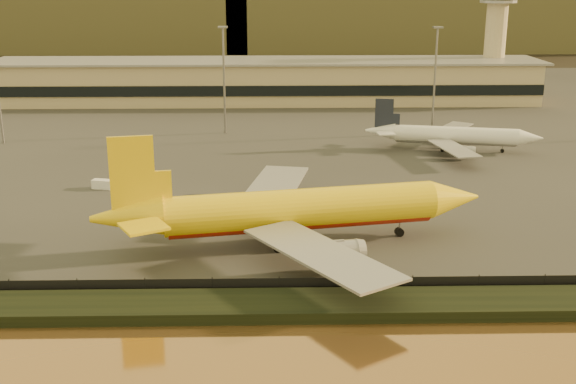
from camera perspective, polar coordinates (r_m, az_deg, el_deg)
name	(u,v)px	position (r m, az deg, el deg)	size (l,w,h in m)	color
ground	(264,256)	(99.48, -1.93, -5.10)	(900.00, 900.00, 0.00)	black
embankment	(262,306)	(83.63, -2.04, -8.99)	(320.00, 7.00, 1.40)	black
tarmac	(267,121)	(190.93, -1.69, 5.61)	(320.00, 220.00, 0.20)	#2D2D2D
perimeter_fence	(263,287)	(87.01, -2.02, -7.49)	(300.00, 0.05, 2.20)	black
terminal_building	(219,82)	(220.59, -5.48, 8.67)	(202.00, 25.00, 12.60)	tan
control_tower	(496,28)	(234.20, 16.12, 12.37)	(11.20, 11.20, 35.50)	tan
apron_light_masts	(331,71)	(169.24, 3.39, 9.50)	(152.20, 12.20, 25.40)	slate
dhl_cargo_jet	(295,211)	(101.62, 0.53, -1.49)	(55.88, 53.98, 16.75)	yellow
white_narrowbody_jet	(453,136)	(161.49, 12.87, 4.35)	(37.80, 36.31, 10.93)	white
gse_vehicle_yellow	(278,194)	(123.35, -0.79, -0.14)	(4.29, 1.93, 1.93)	yellow
gse_vehicle_white	(103,184)	(133.74, -14.44, 0.60)	(3.63, 1.63, 1.63)	white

